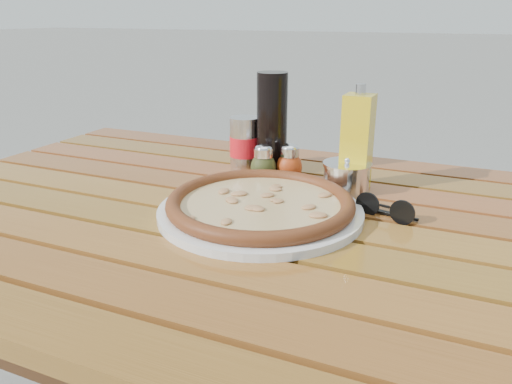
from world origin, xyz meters
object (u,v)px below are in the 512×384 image
at_px(table, 252,249).
at_px(olive_oil_cruet, 357,142).
at_px(parmesan_tin, 346,177).
at_px(oregano_shaker, 263,164).
at_px(sunglasses, 385,209).
at_px(pizza, 260,203).
at_px(pepper_shaker, 289,163).
at_px(soda_can, 245,144).
at_px(dark_bottle, 272,124).
at_px(plate, 260,211).

height_order(table, olive_oil_cruet, olive_oil_cruet).
relative_size(olive_oil_cruet, parmesan_tin, 1.96).
bearing_deg(oregano_shaker, sunglasses, -19.96).
xyz_separation_m(table, pizza, (0.02, -0.01, 0.10)).
bearing_deg(table, oregano_shaker, 105.69).
bearing_deg(pepper_shaker, soda_can, 163.79).
bearing_deg(pepper_shaker, dark_bottle, 146.72).
distance_m(pizza, oregano_shaker, 0.19).
relative_size(table, sunglasses, 12.59).
bearing_deg(oregano_shaker, dark_bottle, 96.04).
bearing_deg(pizza, pepper_shaker, 95.61).
bearing_deg(oregano_shaker, soda_can, 139.36).
height_order(oregano_shaker, soda_can, soda_can).
distance_m(oregano_shaker, dark_bottle, 0.10).
distance_m(dark_bottle, parmesan_tin, 0.21).
bearing_deg(pepper_shaker, sunglasses, -29.31).
distance_m(oregano_shaker, parmesan_tin, 0.18).
bearing_deg(pizza, olive_oil_cruet, 60.17).
relative_size(plate, dark_bottle, 1.64).
xyz_separation_m(pepper_shaker, soda_can, (-0.12, 0.03, 0.02)).
distance_m(pizza, sunglasses, 0.22).
xyz_separation_m(pizza, oregano_shaker, (-0.07, 0.18, 0.02)).
relative_size(pepper_shaker, olive_oil_cruet, 0.39).
xyz_separation_m(table, olive_oil_cruet, (0.14, 0.20, 0.17)).
xyz_separation_m(pizza, olive_oil_cruet, (0.12, 0.21, 0.07)).
bearing_deg(sunglasses, pepper_shaker, 164.83).
xyz_separation_m(dark_bottle, olive_oil_cruet, (0.19, -0.03, -0.01)).
relative_size(pepper_shaker, oregano_shaker, 1.00).
height_order(pizza, dark_bottle, dark_bottle).
distance_m(table, oregano_shaker, 0.21).
xyz_separation_m(pepper_shaker, sunglasses, (0.22, -0.13, -0.02)).
xyz_separation_m(plate, oregano_shaker, (-0.07, 0.18, 0.03)).
bearing_deg(table, soda_can, 117.53).
xyz_separation_m(soda_can, olive_oil_cruet, (0.26, -0.03, 0.04)).
distance_m(table, dark_bottle, 0.30).
bearing_deg(sunglasses, pizza, -145.11).
xyz_separation_m(table, soda_can, (-0.12, 0.23, 0.13)).
relative_size(dark_bottle, olive_oil_cruet, 1.05).
bearing_deg(pizza, oregano_shaker, 111.17).
bearing_deg(table, olive_oil_cruet, 54.46).
bearing_deg(olive_oil_cruet, oregano_shaker, -170.36).
relative_size(oregano_shaker, sunglasses, 0.74).
height_order(soda_can, sunglasses, soda_can).
xyz_separation_m(oregano_shaker, olive_oil_cruet, (0.19, 0.03, 0.06)).
xyz_separation_m(pizza, soda_can, (-0.14, 0.24, 0.04)).
height_order(pepper_shaker, parmesan_tin, pepper_shaker).
relative_size(pizza, pepper_shaker, 4.33).
distance_m(plate, dark_bottle, 0.27).
distance_m(table, sunglasses, 0.25).
xyz_separation_m(plate, dark_bottle, (-0.07, 0.24, 0.10)).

